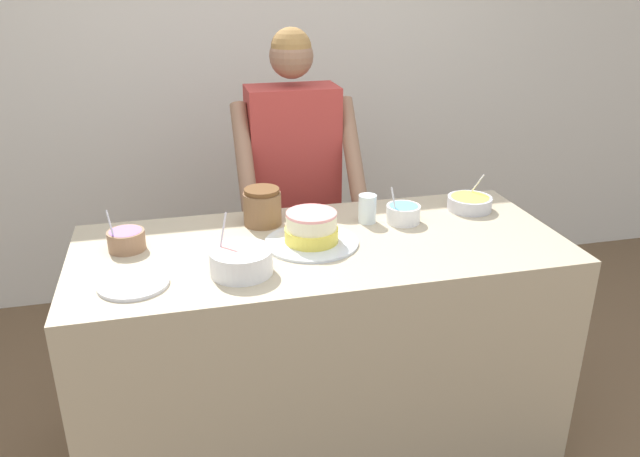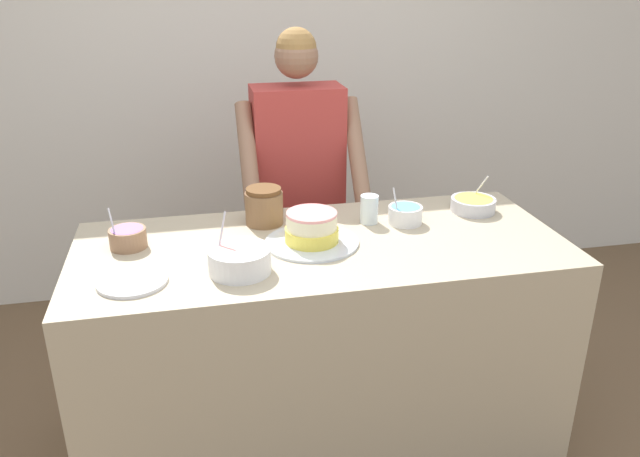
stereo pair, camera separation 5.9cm
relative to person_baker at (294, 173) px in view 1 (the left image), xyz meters
The scene contains 11 objects.
wall_back 0.91m from the person_baker, 93.05° to the left, with size 10.00×0.05×2.60m.
counter 0.89m from the person_baker, 93.51° to the right, with size 1.81×0.78×0.93m.
person_baker is the anchor object (origin of this frame).
cake 0.74m from the person_baker, 96.43° to the right, with size 0.35×0.35×0.12m.
frosting_bowl_pink 0.98m from the person_baker, 111.76° to the right, with size 0.21×0.21×0.19m.
frosting_bowl_yellow 0.84m from the person_baker, 40.45° to the right, with size 0.18×0.18×0.14m.
frosting_bowl_purple 0.97m from the person_baker, 139.83° to the right, with size 0.13×0.13×0.15m.
frosting_bowl_blue 0.69m from the person_baker, 62.45° to the right, with size 0.13×0.13×0.15m.
drinking_glass 0.61m from the person_baker, 72.61° to the right, with size 0.07×0.07×0.11m.
ceramic_plate 1.16m from the person_baker, 127.83° to the right, with size 0.23×0.23×0.01m.
stoneware_jar 0.55m from the person_baker, 114.46° to the right, with size 0.15×0.15×0.15m.
Camera 1 is at (-0.51, -1.66, 1.87)m, focal length 35.00 mm.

